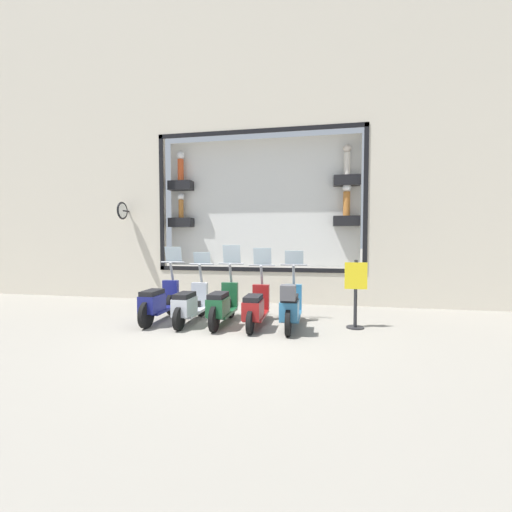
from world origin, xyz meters
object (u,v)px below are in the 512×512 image
at_px(scooter_teal_0, 291,306).
at_px(scooter_red_1, 256,307).
at_px(scooter_green_2, 222,305).
at_px(shop_sign_post, 356,292).
at_px(scooter_silver_3, 189,304).
at_px(scooter_navy_4, 158,302).

relative_size(scooter_teal_0, scooter_red_1, 1.01).
distance_m(scooter_green_2, shop_sign_post, 2.81).
height_order(scooter_red_1, scooter_silver_3, scooter_red_1).
bearing_deg(scooter_green_2, scooter_red_1, -90.52).
bearing_deg(scooter_red_1, scooter_navy_4, 89.79).
bearing_deg(shop_sign_post, scooter_red_1, 98.08).
bearing_deg(scooter_teal_0, shop_sign_post, -75.09).
bearing_deg(shop_sign_post, scooter_navy_4, 93.81).
height_order(scooter_silver_3, scooter_navy_4, scooter_navy_4).
bearing_deg(scooter_navy_4, scooter_silver_3, -90.75).
bearing_deg(scooter_silver_3, shop_sign_post, -85.25).
height_order(scooter_silver_3, shop_sign_post, scooter_silver_3).
bearing_deg(scooter_teal_0, scooter_silver_3, 88.52).
distance_m(scooter_silver_3, shop_sign_post, 3.54).
xyz_separation_m(scooter_silver_3, scooter_navy_4, (0.01, 0.73, 0.03)).
height_order(scooter_teal_0, scooter_silver_3, scooter_teal_0).
xyz_separation_m(scooter_silver_3, shop_sign_post, (0.29, -3.51, 0.32)).
relative_size(scooter_teal_0, scooter_green_2, 1.00).
xyz_separation_m(scooter_red_1, scooter_navy_4, (0.01, 2.20, 0.03)).
height_order(scooter_green_2, scooter_navy_4, scooter_green_2).
bearing_deg(scooter_red_1, shop_sign_post, -81.92).
bearing_deg(scooter_teal_0, scooter_navy_4, 88.71).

